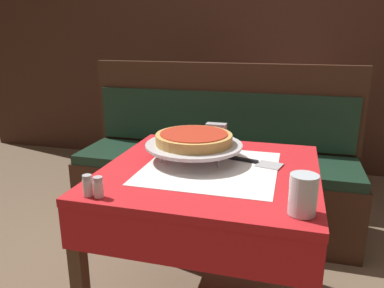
{
  "coord_description": "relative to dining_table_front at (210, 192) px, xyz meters",
  "views": [
    {
      "loc": [
        0.3,
        -1.38,
        1.24
      ],
      "look_at": [
        -0.09,
        0.04,
        0.8
      ],
      "focal_mm": 35.0,
      "sensor_mm": 36.0,
      "label": 1
    }
  ],
  "objects": [
    {
      "name": "dining_table_front",
      "position": [
        0.0,
        0.0,
        0.0
      ],
      "size": [
        0.84,
        0.84,
        0.73
      ],
      "color": "red",
      "rests_on": "ground_plane"
    },
    {
      "name": "dining_table_rear",
      "position": [
        0.23,
        1.64,
        -0.01
      ],
      "size": [
        0.85,
        0.85,
        0.72
      ],
      "color": "red",
      "rests_on": "ground_plane"
    },
    {
      "name": "booth_bench",
      "position": [
        -0.16,
        0.88,
        -0.3
      ],
      "size": [
        1.8,
        0.52,
        1.05
      ],
      "color": "#3D2316",
      "rests_on": "ground_plane"
    },
    {
      "name": "back_wall_panel",
      "position": [
        0.0,
        2.13,
        0.58
      ],
      "size": [
        6.0,
        0.04,
        2.4
      ],
      "primitive_type": "cube",
      "color": "#3D2319",
      "rests_on": "ground_plane"
    },
    {
      "name": "pizza_pan_stand",
      "position": [
        -0.09,
        0.07,
        0.17
      ],
      "size": [
        0.41,
        0.41,
        0.07
      ],
      "color": "#ADADB2",
      "rests_on": "dining_table_front"
    },
    {
      "name": "deep_dish_pizza",
      "position": [
        -0.09,
        0.07,
        0.2
      ],
      "size": [
        0.32,
        0.32,
        0.05
      ],
      "color": "tan",
      "rests_on": "pizza_pan_stand"
    },
    {
      "name": "pizza_server",
      "position": [
        0.16,
        0.1,
        0.11
      ],
      "size": [
        0.25,
        0.11,
        0.01
      ],
      "color": "#BCBCC1",
      "rests_on": "dining_table_front"
    },
    {
      "name": "water_glass_near",
      "position": [
        0.35,
        -0.32,
        0.17
      ],
      "size": [
        0.08,
        0.08,
        0.12
      ],
      "color": "silver",
      "rests_on": "dining_table_front"
    },
    {
      "name": "salt_shaker",
      "position": [
        -0.33,
        -0.37,
        0.14
      ],
      "size": [
        0.03,
        0.03,
        0.07
      ],
      "color": "silver",
      "rests_on": "dining_table_front"
    },
    {
      "name": "pepper_shaker",
      "position": [
        -0.29,
        -0.37,
        0.14
      ],
      "size": [
        0.03,
        0.03,
        0.07
      ],
      "color": "silver",
      "rests_on": "dining_table_front"
    },
    {
      "name": "napkin_holder",
      "position": [
        -0.06,
        0.38,
        0.15
      ],
      "size": [
        0.1,
        0.05,
        0.09
      ],
      "color": "#B2B2B7",
      "rests_on": "dining_table_front"
    },
    {
      "name": "condiment_caddy",
      "position": [
        0.24,
        1.6,
        0.15
      ],
      "size": [
        0.12,
        0.12,
        0.17
      ],
      "color": "black",
      "rests_on": "dining_table_rear"
    }
  ]
}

